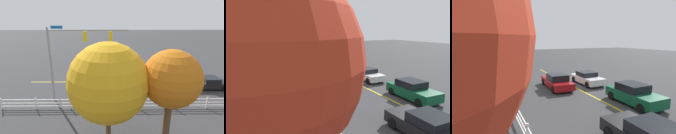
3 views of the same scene
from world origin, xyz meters
TOP-DOWN VIEW (x-y plane):
  - ground_plane at (0.00, 0.00)m, footprint 120.00×120.00m
  - lane_center_stripe at (-4.00, 0.00)m, footprint 28.00×0.16m
  - signal_assembly at (3.35, 4.71)m, footprint 7.69×0.38m
  - car_0 at (-0.88, -1.82)m, footprint 3.99×1.98m
  - car_1 at (-0.94, 1.69)m, footprint 4.80×2.19m
  - car_2 at (-11.98, 2.04)m, footprint 4.40×2.02m
  - car_3 at (-7.32, -1.79)m, footprint 4.32×2.03m
  - white_rail_fence at (-3.00, 6.61)m, footprint 26.10×0.10m
  - tree_0 at (-0.14, 11.34)m, footprint 5.17×5.17m
  - tree_2 at (-4.05, 11.51)m, footprint 3.67×3.67m

SIDE VIEW (x-z plane):
  - ground_plane at x=0.00m, z-range 0.00..0.00m
  - lane_center_stripe at x=-4.00m, z-range 0.00..0.01m
  - white_rail_fence at x=-3.00m, z-range 0.03..1.18m
  - car_0 at x=-0.88m, z-range -0.01..1.28m
  - car_1 at x=-0.94m, z-range -0.04..1.35m
  - car_2 at x=-11.98m, z-range -0.03..1.35m
  - car_3 at x=-7.32m, z-range -0.03..1.46m
  - tree_0 at x=-0.14m, z-range 1.04..8.31m
  - tree_2 at x=-4.05m, z-range 1.53..8.36m
  - signal_assembly at x=3.35m, z-range 1.54..9.16m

